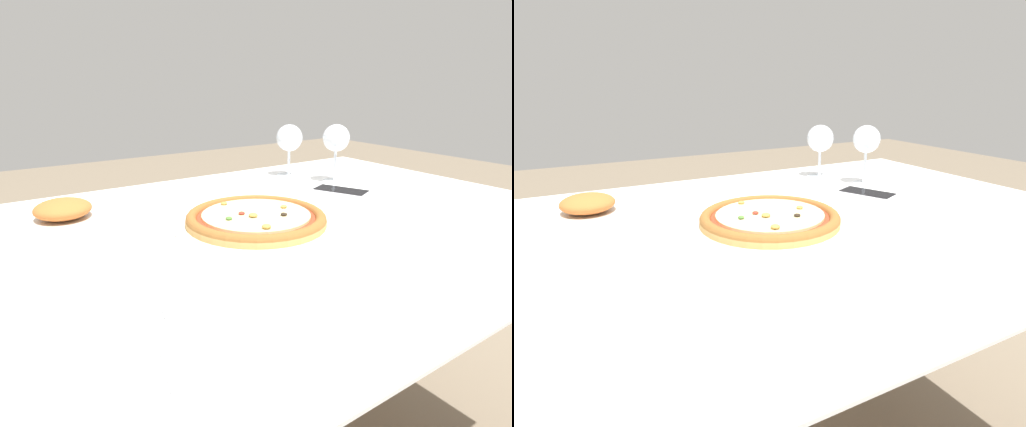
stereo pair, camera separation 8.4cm
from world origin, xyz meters
TOP-DOWN VIEW (x-y plane):
  - dining_table at (0.00, 0.00)m, footprint 1.28×0.93m
  - pizza_plate at (-0.09, -0.01)m, footprint 0.32×0.32m
  - fork at (-0.39, -0.27)m, footprint 0.06×0.17m
  - wine_glass_far_left at (0.32, 0.19)m, footprint 0.07×0.07m
  - wine_glass_far_right at (0.26, 0.32)m, footprint 0.08×0.08m
  - cell_phone at (0.24, 0.08)m, footprint 0.12×0.16m
  - side_plate at (-0.39, 0.24)m, footprint 0.19×0.19m

SIDE VIEW (x-z plane):
  - dining_table at x=0.00m, z-range 0.28..1.03m
  - fork at x=-0.39m, z-range 0.75..0.76m
  - cell_phone at x=0.24m, z-range 0.75..0.76m
  - pizza_plate at x=-0.09m, z-range 0.75..0.79m
  - side_plate at x=-0.39m, z-range 0.74..0.79m
  - wine_glass_far_right at x=0.26m, z-range 0.78..0.94m
  - wine_glass_far_left at x=0.32m, z-range 0.79..0.95m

